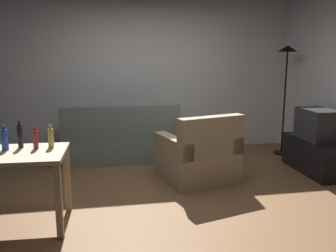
# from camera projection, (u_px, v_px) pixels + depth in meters

# --- Properties ---
(ground_plane) EXTENTS (5.20, 4.40, 0.02)m
(ground_plane) POSITION_uv_depth(u_px,v_px,m) (167.00, 195.00, 4.48)
(ground_plane) COLOR brown
(wall_rear) EXTENTS (5.20, 0.10, 2.70)m
(wall_rear) POSITION_uv_depth(u_px,v_px,m) (144.00, 73.00, 6.33)
(wall_rear) COLOR white
(wall_rear) RESTS_ON ground_plane
(couch) EXTENTS (1.79, 0.84, 0.92)m
(couch) POSITION_uv_depth(u_px,v_px,m) (121.00, 141.00, 5.86)
(couch) COLOR slate
(couch) RESTS_ON ground_plane
(tv_stand) EXTENTS (0.44, 1.10, 0.48)m
(tv_stand) POSITION_uv_depth(u_px,v_px,m) (315.00, 156.00, 5.28)
(tv_stand) COLOR black
(tv_stand) RESTS_ON ground_plane
(tv) EXTENTS (0.41, 0.60, 0.44)m
(tv) POSITION_uv_depth(u_px,v_px,m) (318.00, 124.00, 5.19)
(tv) COLOR #2D2D33
(tv) RESTS_ON tv_stand
(torchiere_lamp) EXTENTS (0.32, 0.32, 1.81)m
(torchiere_lamp) POSITION_uv_depth(u_px,v_px,m) (286.00, 70.00, 6.00)
(torchiere_lamp) COLOR black
(torchiere_lamp) RESTS_ON ground_plane
(desk) EXTENTS (1.23, 0.75, 0.76)m
(desk) POSITION_uv_depth(u_px,v_px,m) (2.00, 164.00, 3.53)
(desk) COLOR #C6B28E
(desk) RESTS_ON ground_plane
(potted_plant) EXTENTS (0.36, 0.36, 0.57)m
(potted_plant) POSITION_uv_depth(u_px,v_px,m) (200.00, 132.00, 6.41)
(potted_plant) COLOR brown
(potted_plant) RESTS_ON ground_plane
(armchair) EXTENTS (1.09, 1.05, 0.92)m
(armchair) POSITION_uv_depth(u_px,v_px,m) (199.00, 157.00, 4.92)
(armchair) COLOR tan
(armchair) RESTS_ON ground_plane
(bottle_blue) EXTENTS (0.07, 0.07, 0.25)m
(bottle_blue) POSITION_uv_depth(u_px,v_px,m) (5.00, 139.00, 3.60)
(bottle_blue) COLOR #2347A3
(bottle_blue) RESTS_ON desk
(bottle_dark) EXTENTS (0.05, 0.05, 0.27)m
(bottle_dark) POSITION_uv_depth(u_px,v_px,m) (20.00, 136.00, 3.68)
(bottle_dark) COLOR black
(bottle_dark) RESTS_ON desk
(bottle_red) EXTENTS (0.05, 0.05, 0.22)m
(bottle_red) POSITION_uv_depth(u_px,v_px,m) (36.00, 139.00, 3.64)
(bottle_red) COLOR #AD2323
(bottle_red) RESTS_ON desk
(bottle_squat) EXTENTS (0.06, 0.06, 0.23)m
(bottle_squat) POSITION_uv_depth(u_px,v_px,m) (51.00, 138.00, 3.69)
(bottle_squat) COLOR #BCB24C
(bottle_squat) RESTS_ON desk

